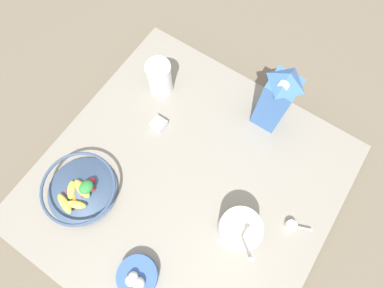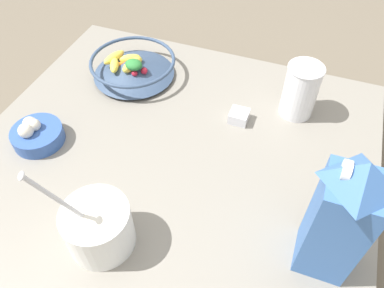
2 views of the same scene
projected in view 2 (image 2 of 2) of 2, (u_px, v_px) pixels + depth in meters
name	position (u px, v px, depth m)	size (l,w,h in m)	color
ground_plane	(167.00, 176.00, 0.92)	(6.00, 6.00, 0.00)	#665B4C
countertop	(166.00, 170.00, 0.91)	(0.96, 0.96, 0.05)	gray
fruit_bowl	(133.00, 66.00, 1.08)	(0.25, 0.25, 0.08)	#384C6B
milk_carton	(340.00, 218.00, 0.62)	(0.09, 0.09, 0.29)	#3D6BB2
yogurt_tub	(98.00, 226.00, 0.71)	(0.13, 0.15, 0.25)	white
drinking_cup	(301.00, 90.00, 0.95)	(0.09, 0.09, 0.15)	white
spice_jar	(239.00, 117.00, 0.98)	(0.05, 0.05, 0.03)	silver
garlic_bowl	(37.00, 134.00, 0.92)	(0.13, 0.13, 0.07)	#3356A3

